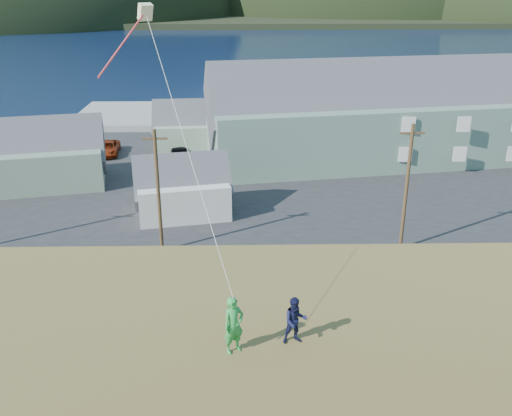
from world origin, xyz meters
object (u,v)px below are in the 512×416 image
(wharf, at_px, (180,116))
(shed_white, at_px, (182,188))
(kite_flyer_green, at_px, (234,325))
(kite_flyer_navy, at_px, (295,321))
(shed_palegreen_near, at_px, (46,156))
(shed_palegreen_far, at_px, (200,127))
(lodge, at_px, (385,115))

(wharf, height_order, shed_white, shed_white)
(shed_white, bearing_deg, kite_flyer_green, -92.06)
(kite_flyer_navy, bearing_deg, kite_flyer_green, -176.94)
(shed_palegreen_near, xyz_separation_m, kite_flyer_green, (17.07, -34.30, 5.32))
(shed_palegreen_near, relative_size, kite_flyer_green, 6.33)
(wharf, bearing_deg, kite_flyer_navy, -80.45)
(shed_palegreen_near, height_order, shed_white, shed_palegreen_near)
(shed_palegreen_far, relative_size, kite_flyer_green, 5.66)
(shed_palegreen_near, xyz_separation_m, shed_white, (12.60, -7.00, -0.51))
(wharf, distance_m, kite_flyer_green, 60.38)
(lodge, height_order, kite_flyer_green, lodge)
(shed_palegreen_far, height_order, kite_flyer_green, kite_flyer_green)
(kite_flyer_green, bearing_deg, shed_white, 65.62)
(lodge, distance_m, kite_flyer_navy, 42.58)
(wharf, height_order, kite_flyer_green, kite_flyer_green)
(wharf, bearing_deg, shed_palegreen_near, -109.68)
(shed_palegreen_near, distance_m, kite_flyer_navy, 39.14)
(kite_flyer_navy, bearing_deg, shed_palegreen_far, 88.47)
(shed_palegreen_near, distance_m, shed_white, 14.42)
(shed_palegreen_far, bearing_deg, kite_flyer_navy, -85.37)
(wharf, relative_size, shed_palegreen_near, 2.33)
(wharf, relative_size, kite_flyer_navy, 17.46)
(shed_white, height_order, shed_palegreen_far, shed_palegreen_far)
(wharf, xyz_separation_m, lodge, (22.18, -18.30, 4.23))
(wharf, xyz_separation_m, shed_white, (3.64, -32.04, 1.80))
(lodge, distance_m, shed_white, 23.21)
(lodge, bearing_deg, shed_palegreen_far, 158.23)
(shed_white, distance_m, kite_flyer_green, 28.27)
(kite_flyer_navy, bearing_deg, shed_white, 93.65)
(kite_flyer_green, bearing_deg, kite_flyer_navy, -21.15)
(kite_flyer_green, bearing_deg, shed_palegreen_far, 61.93)
(kite_flyer_green, bearing_deg, shed_palegreen_near, 82.78)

